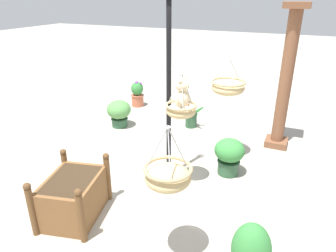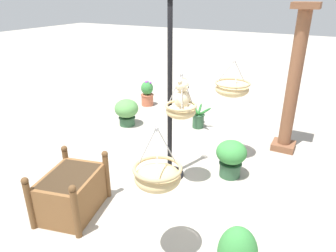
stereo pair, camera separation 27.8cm
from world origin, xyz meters
name	(u,v)px [view 2 (the right image)]	position (x,y,z in m)	size (l,w,h in m)	color
ground_plane	(160,182)	(0.00, 0.00, 0.00)	(40.00, 40.00, 0.00)	#A8A093
display_pole_central	(170,126)	(-0.25, 0.03, 0.84)	(0.44, 0.44, 2.64)	black
hanging_basket_with_teddy	(181,110)	(-0.10, 0.28, 1.19)	(0.44, 0.44, 0.62)	tan
teddy_bear	(183,97)	(-0.10, 0.30, 1.38)	(0.31, 0.28, 0.45)	beige
hanging_basket_left_high	(232,88)	(-1.17, 0.65, 1.27)	(0.55, 0.55, 0.57)	tan
hanging_basket_right_low	(158,176)	(1.27, 0.70, 1.04)	(0.48, 0.48, 0.65)	tan
greenhouse_pillar_left	(293,85)	(-2.04, 1.46, 1.22)	(0.42, 0.42, 2.53)	brown
wooden_planter_box	(72,192)	(1.12, -0.68, 0.29)	(1.03, 0.88, 0.72)	brown
potted_plant_fern_front	(147,93)	(-2.91, -2.03, 0.31)	(0.33, 0.33, 0.65)	#BC6042
potted_plant_tall_leafy	(198,118)	(-2.20, -0.32, 0.21)	(0.56, 0.50, 0.48)	#2D5638
potted_plant_bushy_green	(231,157)	(-0.68, 0.87, 0.34)	(0.47, 0.47, 0.60)	#2D5638
potted_plant_small_succulent	(127,111)	(-1.60, -1.73, 0.33)	(0.51, 0.51, 0.58)	#2D5638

